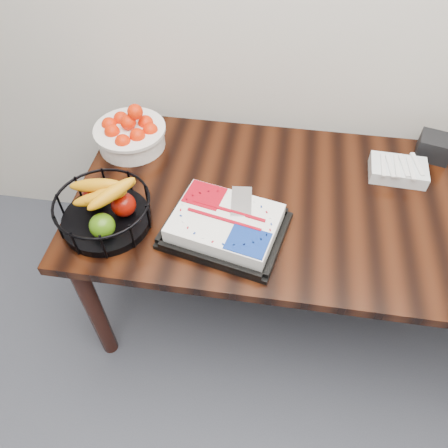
# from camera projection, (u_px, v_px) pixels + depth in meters

# --- Properties ---
(table) EXTENTS (1.80, 0.90, 0.75)m
(table) POSITION_uv_depth(u_px,v_px,m) (306.00, 217.00, 1.74)
(table) COLOR black
(table) RESTS_ON ground
(cake_tray) EXTENTS (0.48, 0.41, 0.09)m
(cake_tray) POSITION_uv_depth(u_px,v_px,m) (225.00, 225.00, 1.55)
(cake_tray) COLOR black
(cake_tray) RESTS_ON table
(tangerine_bowl) EXTENTS (0.30, 0.30, 0.19)m
(tangerine_bowl) POSITION_uv_depth(u_px,v_px,m) (130.00, 130.00, 1.83)
(tangerine_bowl) COLOR white
(tangerine_bowl) RESTS_ON table
(fruit_basket) EXTENTS (0.34, 0.34, 0.18)m
(fruit_basket) POSITION_uv_depth(u_px,v_px,m) (103.00, 209.00, 1.55)
(fruit_basket) COLOR black
(fruit_basket) RESTS_ON table
(fork_bag) EXTENTS (0.23, 0.15, 0.06)m
(fork_bag) POSITION_uv_depth(u_px,v_px,m) (398.00, 170.00, 1.75)
(fork_bag) COLOR silver
(fork_bag) RESTS_ON table
(napkin_box) EXTENTS (0.16, 0.14, 0.09)m
(napkin_box) POSITION_uv_depth(u_px,v_px,m) (435.00, 147.00, 1.81)
(napkin_box) COLOR black
(napkin_box) RESTS_ON table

